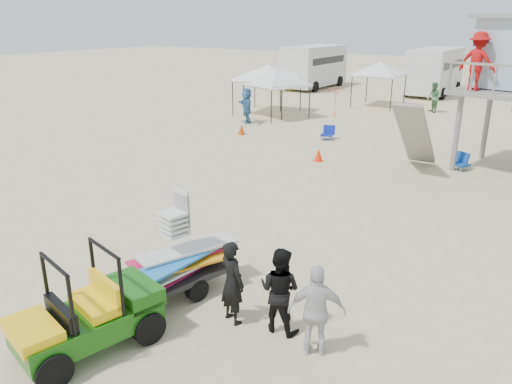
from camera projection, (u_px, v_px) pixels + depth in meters
The scene contains 18 objects.
ground at pixel (156, 285), 10.41m from camera, with size 140.00×140.00×0.00m, color beige.
utility_cart at pixel (84, 307), 8.16m from camera, with size 1.63×2.47×1.73m.
surf_trailer at pixel (180, 256), 9.99m from camera, with size 1.58×2.33×1.89m.
man_left at pixel (232, 282), 8.95m from camera, with size 0.58×0.38×1.59m, color black.
man_mid at pixel (280, 290), 8.70m from camera, with size 0.77×0.60×1.59m, color black.
man_right at pixel (317, 311), 8.06m from camera, with size 0.94×0.39×1.61m, color silver.
canopy_white_a at pixel (268, 67), 28.58m from camera, with size 3.65×3.65×3.18m.
canopy_white_b at pixel (277, 72), 27.40m from camera, with size 3.61×3.61×3.02m.
canopy_white_c at pixel (380, 64), 30.85m from camera, with size 2.73×2.73×3.17m.
umbrella_a at pixel (335, 102), 28.06m from camera, with size 1.85×1.89×1.70m, color red.
umbrella_b at pixel (279, 103), 27.42m from camera, with size 1.95×1.98×1.79m, color #F9FC16.
cone_near at pixel (242, 129), 23.90m from camera, with size 0.34×0.34×0.50m, color #D84206.
cone_far at pixel (318, 155), 19.43m from camera, with size 0.34×0.34×0.50m, color #FF2B08.
beach_chair_a at pixel (328, 133), 22.94m from camera, with size 0.68×0.74×0.64m.
beach_chair_c at pixel (461, 161), 18.34m from camera, with size 0.71×0.80×0.64m.
rv_far_left at pixel (314, 65), 39.66m from camera, with size 2.64×6.80×3.25m.
rv_mid_left at pixel (435, 69), 36.10m from camera, with size 2.65×6.50×3.25m.
distant_beachgoers at pixel (395, 109), 25.45m from camera, with size 18.70×11.97×1.85m.
Camera 1 is at (6.85, -6.47, 5.27)m, focal length 35.00 mm.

